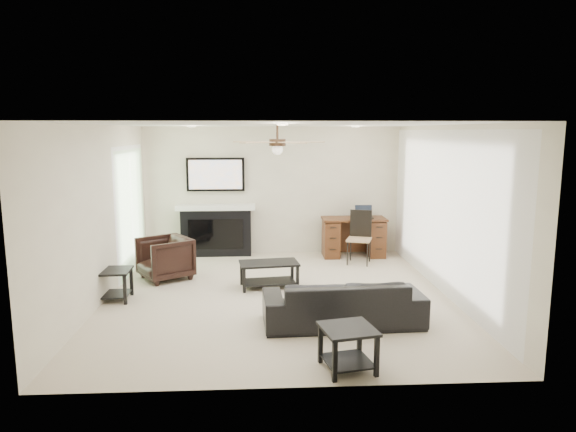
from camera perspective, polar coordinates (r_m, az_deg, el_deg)
The scene contains 10 objects.
room_shell at distance 7.41m, azimuth 0.28°, elevation 3.79°, with size 5.50×5.54×2.52m.
sofa at distance 6.57m, azimuth 6.11°, elevation -9.45°, with size 1.99×0.78×0.58m, color black.
armchair at distance 8.68m, azimuth -13.52°, elevation -4.58°, with size 0.75×0.77×0.70m, color black.
coffee_table at distance 8.05m, azimuth -2.12°, elevation -6.53°, with size 0.90×0.50×0.40m, color black.
end_table_near at distance 5.43m, azimuth 6.65°, elevation -14.41°, with size 0.52×0.52×0.45m, color black.
end_table_left at distance 7.85m, azimuth -18.84°, elevation -7.26°, with size 0.50×0.50×0.45m, color black.
fireplace_unit at distance 10.01m, azimuth -8.03°, elevation 0.97°, with size 1.52×0.34×1.91m, color black.
desk at distance 10.02m, azimuth 7.30°, elevation -2.34°, with size 1.22×0.56×0.76m, color #402410.
desk_chair at distance 9.47m, azimuth 7.91°, elevation -2.40°, with size 0.42×0.44×0.97m, color black.
laptop at distance 9.95m, azimuth 8.51°, elevation 0.44°, with size 0.33×0.24×0.23m, color black.
Camera 1 is at (-0.25, -7.28, 2.41)m, focal length 32.00 mm.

